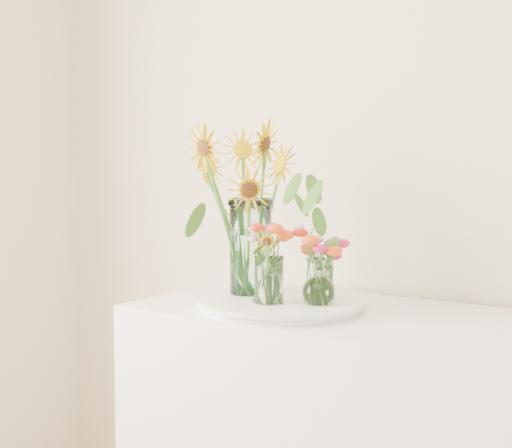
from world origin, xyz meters
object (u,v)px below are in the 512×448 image
Objects in this scene: small_vase_a at (269,280)px; small_vase_b at (319,282)px; small_vase_c at (323,282)px; tray at (281,304)px; mason_jar at (251,247)px.

small_vase_b is at bearing 26.98° from small_vase_a.
small_vase_b is 0.10m from small_vase_c.
small_vase_a is (0.01, -0.08, 0.08)m from tray.
mason_jar is 0.24m from small_vase_c.
small_vase_c is at bearing 39.44° from tray.
small_vase_a is 1.02× the size of small_vase_b.
mason_jar reaches higher than small_vase_b.
small_vase_b is at bearing -69.08° from small_vase_c.
tray is 0.14m from small_vase_c.
mason_jar reaches higher than small_vase_c.
small_vase_a is (0.13, -0.10, -0.08)m from mason_jar.
mason_jar is at bearing 171.28° from tray.
small_vase_a is at bearing -118.17° from small_vase_c.
small_vase_c is at bearing 61.83° from small_vase_a.
small_vase_c reaches higher than tray.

